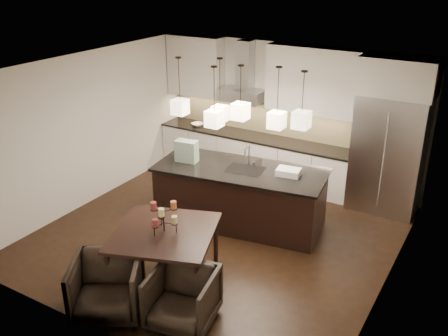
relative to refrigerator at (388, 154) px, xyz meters
The scene contains 37 objects.
floor 3.35m from the refrigerator, 131.42° to the right, with size 5.50×5.50×0.02m, color black.
ceiling 3.62m from the refrigerator, 131.42° to the right, with size 5.50×5.50×0.02m, color white.
wall_back 2.16m from the refrigerator, 169.74° to the left, with size 5.50×0.02×2.80m, color silver.
wall_front 5.56m from the refrigerator, 112.22° to the right, with size 5.50×0.02×2.80m, color silver.
wall_left 5.42m from the refrigerator, 153.91° to the right, with size 0.02×5.50×2.80m, color silver.
wall_right 2.49m from the refrigerator, 74.50° to the right, with size 0.02×5.50×2.80m, color silver.
refrigerator is the anchor object (origin of this frame).
fridge_panel 1.40m from the refrigerator, ahead, with size 1.26×0.72×0.65m, color silver.
lower_cabinets 2.80m from the refrigerator, behind, with size 4.21×0.62×0.88m, color silver.
countertop 2.73m from the refrigerator, behind, with size 4.21×0.66×0.04m, color black.
backsplash 2.75m from the refrigerator, behind, with size 4.21×0.02×0.63m, color #C5B981.
upper_cab_left 4.35m from the refrigerator, behind, with size 1.25×0.35×1.25m, color silver.
upper_cab_right 1.91m from the refrigerator, behind, with size 1.86×0.35×1.25m, color silver.
hood_canopy 3.09m from the refrigerator, behind, with size 0.90×0.52×0.24m, color #B7B7BA.
hood_chimney 3.28m from the refrigerator, behind, with size 0.30×0.28×0.96m, color #B7B7BA.
fruit_bowl 4.06m from the refrigerator, behind, with size 0.26×0.26×0.06m, color silver.
island_body 2.76m from the refrigerator, 137.90° to the right, with size 2.79×1.11×0.98m, color black.
island_top 2.70m from the refrigerator, 137.90° to the right, with size 2.88×1.20×0.04m, color black.
faucet 2.55m from the refrigerator, 138.62° to the right, with size 0.11×0.27×0.42m, color silver, non-canonical shape.
tote_bag 3.57m from the refrigerator, 145.93° to the right, with size 0.38×0.20×0.38m, color #1A4B2D.
food_container 2.03m from the refrigerator, 125.83° to the right, with size 0.38×0.27×0.11m, color silver.
dining_table 4.42m from the refrigerator, 118.34° to the right, with size 1.36×1.36×0.82m, color black, non-canonical shape.
candelabra 4.37m from the refrigerator, 118.34° to the right, with size 0.39×0.39×0.48m, color black, non-canonical shape.
candle_a 4.26m from the refrigerator, 116.97° to the right, with size 0.08×0.08×0.11m, color #F8F097.
candle_b 4.34m from the refrigerator, 120.29° to the right, with size 0.08×0.08×0.11m, color #D06839.
candle_c 4.51m from the refrigerator, 117.75° to the right, with size 0.08×0.08×0.11m, color #9D3738.
candle_d 4.22m from the refrigerator, 118.24° to the right, with size 0.08×0.08×0.11m, color #D06839.
candle_e 4.46m from the refrigerator, 119.76° to the right, with size 0.08×0.08×0.11m, color #9D3738.
candle_f 4.45m from the refrigerator, 116.79° to the right, with size 0.08×0.08×0.11m, color #F8F097.
armchair_left 5.36m from the refrigerator, 115.62° to the right, with size 0.86×0.89×0.81m, color black.
armchair_right 4.71m from the refrigerator, 106.92° to the right, with size 0.79×0.82×0.74m, color black.
pendant_a 3.77m from the refrigerator, 148.76° to the right, with size 0.24×0.24×0.26m, color beige.
pendant_b 3.09m from the refrigerator, 147.30° to the right, with size 0.24×0.24×0.26m, color beige.
pendant_c 2.92m from the refrigerator, 135.06° to the right, with size 0.24×0.24×0.26m, color beige.
pendant_d 2.41m from the refrigerator, 128.67° to the right, with size 0.24×0.24×0.26m, color beige.
pendant_e 2.29m from the refrigerator, 117.47° to the right, with size 0.24×0.24×0.26m, color beige.
pendant_f 3.29m from the refrigerator, 135.38° to the right, with size 0.24×0.24×0.26m, color beige.
Camera 1 is at (3.80, -6.20, 4.32)m, focal length 40.00 mm.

